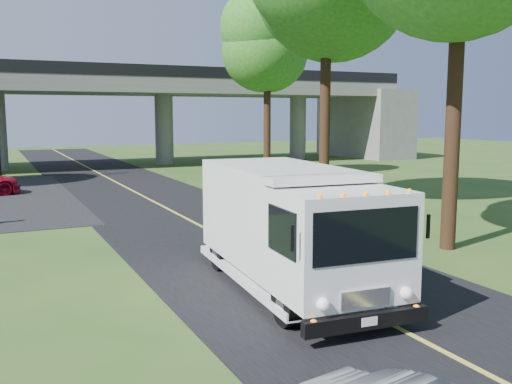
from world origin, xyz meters
TOP-DOWN VIEW (x-y plane):
  - ground at (0.00, 0.00)m, footprint 120.00×120.00m
  - road at (0.00, 10.00)m, footprint 7.00×90.00m
  - lane_line at (0.00, 10.00)m, footprint 0.12×90.00m
  - overpass at (0.00, 32.00)m, footprint 54.00×10.00m
  - tree_right_far at (9.21, 19.84)m, footprint 5.77×5.67m
  - step_van at (-0.63, -0.45)m, footprint 2.94×6.80m

SIDE VIEW (x-z plane):
  - ground at x=0.00m, z-range 0.00..0.00m
  - road at x=0.00m, z-range 0.00..0.02m
  - lane_line at x=0.00m, z-range 0.03..0.03m
  - step_van at x=-0.63m, z-range 0.12..2.91m
  - overpass at x=0.00m, z-range 0.91..8.21m
  - tree_right_far at x=9.21m, z-range 2.81..13.80m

